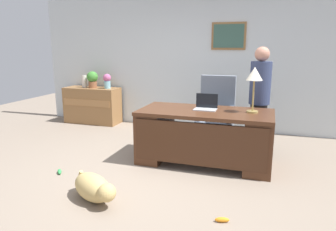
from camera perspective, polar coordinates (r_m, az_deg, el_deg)
The scene contains 14 objects.
ground_plane at distance 4.31m, azimuth -2.80°, elevation -10.50°, with size 12.00×12.00×0.00m, color gray.
back_wall at distance 6.46m, azimuth 5.45°, elevation 9.61°, with size 7.00×0.16×2.70m.
desk at distance 4.54m, azimuth 6.68°, elevation -3.58°, with size 1.90×0.90×0.79m.
credenza at distance 7.14m, azimuth -13.69°, elevation 1.85°, with size 1.22×0.50×0.79m.
armchair at distance 5.46m, azimuth 8.79°, elevation 0.08°, with size 0.60×0.59×1.19m.
person_standing at distance 5.06m, azimuth 16.41°, elevation 2.79°, with size 0.32×0.32×1.69m.
dog_lying at distance 3.64m, azimuth -13.41°, elevation -12.79°, with size 0.69×0.54×0.30m.
laptop at distance 4.56m, azimuth 6.99°, elevation 1.81°, with size 0.32×0.22×0.22m.
desk_lamp at distance 4.41m, azimuth 15.59°, elevation 6.89°, with size 0.22×0.22×0.63m.
vase_with_flowers at distance 6.86m, azimuth -11.12°, elevation 6.34°, with size 0.17×0.17×0.32m.
vase_empty at distance 7.15m, azimuth -15.11°, elevation 6.07°, with size 0.10×0.10×0.27m, color silver.
potted_plant at distance 7.03m, azimuth -13.71°, elevation 6.58°, with size 0.24×0.24×0.36m.
dog_toy_bone at distance 4.54m, azimuth -19.30°, elevation -9.69°, with size 0.15×0.05×0.05m, color green.
dog_toy_plush at distance 3.27m, azimuth 9.91°, elevation -18.34°, with size 0.14×0.05×0.05m, color orange.
Camera 1 is at (1.43, -3.70, 1.70)m, focal length 33.18 mm.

